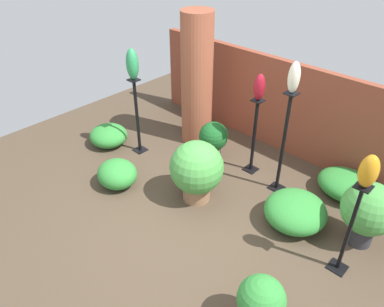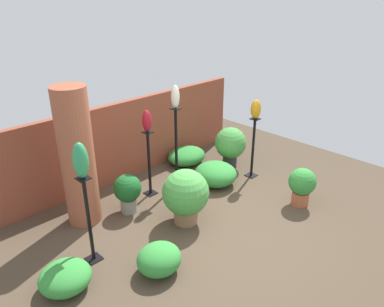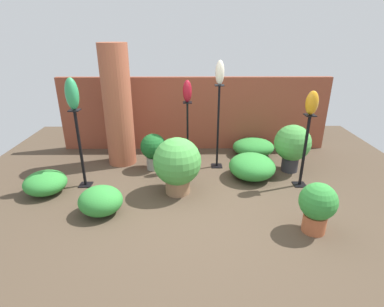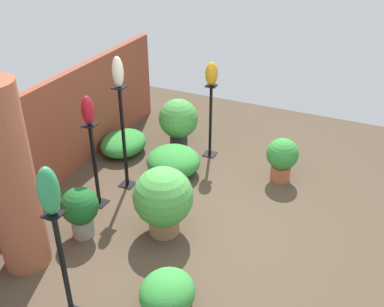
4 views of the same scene
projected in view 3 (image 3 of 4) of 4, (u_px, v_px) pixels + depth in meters
name	position (u px, v px, depth m)	size (l,w,h in m)	color
ground_plane	(197.00, 206.00, 4.39)	(8.00, 8.00, 0.00)	#4C3D2D
brick_wall_back	(194.00, 114.00, 6.32)	(5.60, 0.12, 1.53)	brown
brick_pillar	(118.00, 107.00, 5.47)	(0.52, 0.52, 2.21)	#9E5138
pedestal_ivory	(218.00, 131.00, 5.43)	(0.20, 0.20, 1.53)	black
pedestal_ruby	(188.00, 137.00, 5.59)	(0.20, 0.20, 1.21)	black
pedestal_jade	(81.00, 152.00, 4.78)	(0.20, 0.20, 1.29)	black
pedestal_amber	(304.00, 154.00, 4.80)	(0.20, 0.20, 1.21)	black
art_vase_ivory	(220.00, 73.00, 5.04)	(0.15, 0.15, 0.41)	beige
art_vase_ruby	(187.00, 91.00, 5.26)	(0.16, 0.16, 0.39)	maroon
art_vase_jade	(72.00, 94.00, 4.42)	(0.20, 0.18, 0.48)	#2D9356
art_vase_amber	(312.00, 103.00, 4.48)	(0.19, 0.19, 0.36)	orange
potted_plant_walkway_edge	(292.00, 145.00, 5.33)	(0.64, 0.64, 0.87)	#2D2D33
potted_plant_near_pillar	(177.00, 163.00, 4.59)	(0.74, 0.74, 0.91)	#936B4C
potted_plant_mid_right	(153.00, 149.00, 5.46)	(0.46, 0.46, 0.67)	gray
potted_plant_mid_left	(317.00, 205.00, 3.71)	(0.47, 0.47, 0.67)	#B25B38
foliage_bed_east	(252.00, 166.00, 5.18)	(0.80, 0.81, 0.42)	#338C38
foliage_bed_west	(253.00, 147.00, 6.15)	(0.84, 0.71, 0.35)	#338C38
foliage_bed_center	(101.00, 201.00, 4.16)	(0.61, 0.57, 0.40)	#338C38
foliage_bed_rear	(45.00, 183.00, 4.70)	(0.65, 0.64, 0.35)	#338C38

